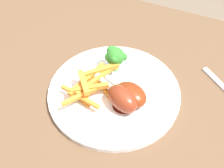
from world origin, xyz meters
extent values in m
cube|color=brown|center=(0.00, 0.00, 0.74)|extent=(1.20, 0.84, 0.03)
cylinder|color=#443122|center=(-0.54, 0.36, 0.36)|extent=(0.06, 0.06, 0.73)
cylinder|color=white|center=(0.00, 0.06, 0.76)|extent=(0.29, 0.29, 0.01)
cylinder|color=#75B45A|center=(-0.02, 0.12, 0.78)|extent=(0.02, 0.02, 0.02)
sphere|color=#2F7B2A|center=(-0.02, 0.12, 0.81)|extent=(0.04, 0.04, 0.04)
sphere|color=#2F7B2A|center=(-0.04, 0.11, 0.81)|extent=(0.02, 0.02, 0.02)
sphere|color=#2F7B2A|center=(-0.02, 0.10, 0.82)|extent=(0.02, 0.02, 0.02)
sphere|color=#2F7B2A|center=(-0.01, 0.13, 0.81)|extent=(0.02, 0.02, 0.02)
sphere|color=#2F7B2A|center=(-0.04, 0.13, 0.81)|extent=(0.02, 0.02, 0.02)
sphere|color=#2F7B2A|center=(-0.03, 0.13, 0.82)|extent=(0.02, 0.02, 0.02)
sphere|color=#2F7B2A|center=(-0.04, 0.12, 0.82)|extent=(0.02, 0.02, 0.02)
cube|color=orange|center=(-0.05, 0.03, 0.77)|extent=(0.04, 0.07, 0.01)
cube|color=orange|center=(-0.04, 0.05, 0.80)|extent=(0.05, 0.11, 0.01)
cube|color=#C57426|center=(-0.06, 0.01, 0.77)|extent=(0.06, 0.03, 0.01)
cube|color=orange|center=(-0.06, 0.04, 0.79)|extent=(0.04, 0.11, 0.01)
cube|color=orange|center=(-0.05, 0.02, 0.81)|extent=(0.05, 0.06, 0.01)
cube|color=orange|center=(-0.04, 0.02, 0.80)|extent=(0.07, 0.06, 0.01)
cube|color=orange|center=(-0.04, 0.01, 0.80)|extent=(0.06, 0.09, 0.01)
cube|color=orange|center=(-0.02, 0.05, 0.78)|extent=(0.07, 0.05, 0.01)
cube|color=orange|center=(-0.04, 0.07, 0.80)|extent=(0.07, 0.07, 0.01)
cube|color=orange|center=(-0.05, 0.00, 0.79)|extent=(0.10, 0.03, 0.01)
cylinder|color=#571B0F|center=(0.03, 0.03, 0.77)|extent=(0.04, 0.04, 0.00)
ellipsoid|color=maroon|center=(0.03, 0.03, 0.79)|extent=(0.09, 0.07, 0.05)
cylinder|color=beige|center=(-0.02, 0.06, 0.79)|extent=(0.04, 0.03, 0.01)
sphere|color=silver|center=(-0.04, 0.07, 0.79)|extent=(0.02, 0.02, 0.02)
cylinder|color=#51190A|center=(0.04, 0.05, 0.77)|extent=(0.05, 0.05, 0.00)
ellipsoid|color=maroon|center=(0.04, 0.05, 0.79)|extent=(0.09, 0.08, 0.04)
cylinder|color=beige|center=(-0.01, 0.07, 0.79)|extent=(0.04, 0.03, 0.01)
sphere|color=silver|center=(-0.03, 0.08, 0.79)|extent=(0.02, 0.02, 0.02)
camera|label=1|loc=(0.16, -0.32, 1.27)|focal=47.66mm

